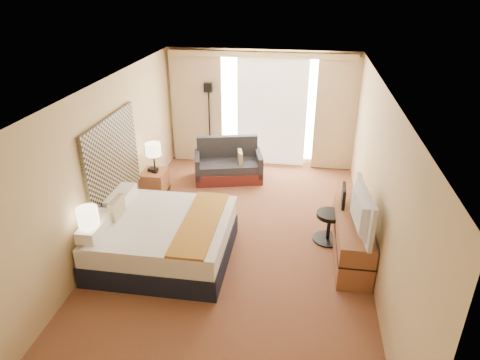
# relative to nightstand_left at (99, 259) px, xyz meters

# --- Properties ---
(floor) EXTENTS (4.20, 7.00, 0.02)m
(floor) POSITION_rel_nightstand_left_xyz_m (1.87, 1.05, -0.28)
(floor) COLOR #521C17
(floor) RESTS_ON ground
(ceiling) EXTENTS (4.20, 7.00, 0.02)m
(ceiling) POSITION_rel_nightstand_left_xyz_m (1.87, 1.05, 2.33)
(ceiling) COLOR white
(ceiling) RESTS_ON wall_back
(wall_back) EXTENTS (4.20, 0.02, 2.60)m
(wall_back) POSITION_rel_nightstand_left_xyz_m (1.87, 4.55, 1.02)
(wall_back) COLOR tan
(wall_back) RESTS_ON ground
(wall_front) EXTENTS (4.20, 0.02, 2.60)m
(wall_front) POSITION_rel_nightstand_left_xyz_m (1.87, -2.45, 1.02)
(wall_front) COLOR tan
(wall_front) RESTS_ON ground
(wall_left) EXTENTS (0.02, 7.00, 2.60)m
(wall_left) POSITION_rel_nightstand_left_xyz_m (-0.23, 1.05, 1.02)
(wall_left) COLOR tan
(wall_left) RESTS_ON ground
(wall_right) EXTENTS (0.02, 7.00, 2.60)m
(wall_right) POSITION_rel_nightstand_left_xyz_m (3.97, 1.05, 1.02)
(wall_right) COLOR tan
(wall_right) RESTS_ON ground
(headboard) EXTENTS (0.06, 1.85, 1.50)m
(headboard) POSITION_rel_nightstand_left_xyz_m (-0.19, 1.25, 1.01)
(headboard) COLOR black
(headboard) RESTS_ON wall_left
(nightstand_left) EXTENTS (0.45, 0.52, 0.55)m
(nightstand_left) POSITION_rel_nightstand_left_xyz_m (0.00, 0.00, 0.00)
(nightstand_left) COLOR #995B37
(nightstand_left) RESTS_ON floor
(nightstand_right) EXTENTS (0.45, 0.52, 0.55)m
(nightstand_right) POSITION_rel_nightstand_left_xyz_m (0.00, 2.50, 0.00)
(nightstand_right) COLOR #995B37
(nightstand_right) RESTS_ON floor
(media_dresser) EXTENTS (0.50, 1.80, 0.70)m
(media_dresser) POSITION_rel_nightstand_left_xyz_m (3.70, 1.05, 0.07)
(media_dresser) COLOR #995B37
(media_dresser) RESTS_ON floor
(window) EXTENTS (2.30, 0.02, 2.30)m
(window) POSITION_rel_nightstand_left_xyz_m (2.12, 4.52, 1.04)
(window) COLOR white
(window) RESTS_ON wall_back
(curtains) EXTENTS (4.12, 0.19, 2.56)m
(curtains) POSITION_rel_nightstand_left_xyz_m (1.87, 4.44, 1.13)
(curtains) COLOR #C6AE8B
(curtains) RESTS_ON floor
(bed) EXTENTS (2.02, 1.85, 0.98)m
(bed) POSITION_rel_nightstand_left_xyz_m (0.81, 0.55, 0.09)
(bed) COLOR black
(bed) RESTS_ON floor
(loveseat) EXTENTS (1.56, 1.08, 0.89)m
(loveseat) POSITION_rel_nightstand_left_xyz_m (1.30, 3.54, 0.02)
(loveseat) COLOR #5D1E1A
(loveseat) RESTS_ON floor
(floor_lamp) EXTENTS (0.24, 0.24, 1.90)m
(floor_lamp) POSITION_rel_nightstand_left_xyz_m (0.72, 4.35, 1.07)
(floor_lamp) COLOR black
(floor_lamp) RESTS_ON floor
(desk_chair) EXTENTS (0.50, 0.50, 1.02)m
(desk_chair) POSITION_rel_nightstand_left_xyz_m (3.42, 1.43, 0.18)
(desk_chair) COLOR black
(desk_chair) RESTS_ON floor
(lamp_left) EXTENTS (0.29, 0.29, 0.62)m
(lamp_left) POSITION_rel_nightstand_left_xyz_m (-0.01, -0.07, 0.75)
(lamp_left) COLOR black
(lamp_left) RESTS_ON nightstand_left
(lamp_right) EXTENTS (0.29, 0.29, 0.61)m
(lamp_right) POSITION_rel_nightstand_left_xyz_m (0.04, 2.46, 0.75)
(lamp_right) COLOR black
(lamp_right) RESTS_ON nightstand_right
(tissue_box) EXTENTS (0.12, 0.12, 0.10)m
(tissue_box) POSITION_rel_nightstand_left_xyz_m (0.07, -0.11, 0.33)
(tissue_box) COLOR #8BBAD8
(tissue_box) RESTS_ON nightstand_left
(telephone) EXTENTS (0.20, 0.18, 0.07)m
(telephone) POSITION_rel_nightstand_left_xyz_m (-0.01, 2.51, 0.31)
(telephone) COLOR black
(telephone) RESTS_ON nightstand_right
(television) EXTENTS (0.26, 1.16, 0.66)m
(television) POSITION_rel_nightstand_left_xyz_m (3.65, 0.68, 0.76)
(television) COLOR black
(television) RESTS_ON media_dresser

